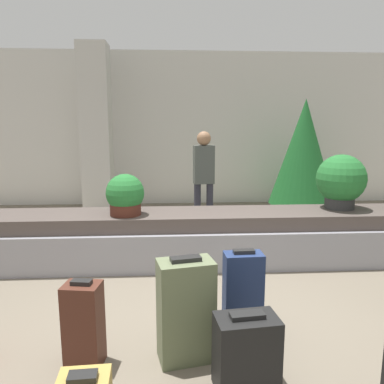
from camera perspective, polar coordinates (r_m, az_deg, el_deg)
ground_plane at (r=3.32m, az=1.86°, el=-20.38°), size 18.00×18.00×0.00m
back_wall at (r=8.08m, az=-1.60°, el=9.54°), size 18.00×0.06×3.20m
carousel at (r=4.69m, az=0.00°, el=-7.01°), size 7.99×0.87×0.63m
pillar at (r=7.56m, az=-14.37°, el=9.19°), size 0.55×0.55×3.20m
suitcase_1 at (r=2.89m, az=-16.18°, el=-18.82°), size 0.28×0.23×0.64m
suitcase_3 at (r=2.81m, az=-0.94°, el=-17.57°), size 0.43×0.32×0.78m
suitcase_4 at (r=3.13m, az=7.75°, el=-15.21°), size 0.31×0.19×0.72m
suitcase_7 at (r=2.62m, az=8.26°, el=-23.12°), size 0.42×0.29×0.53m
potted_plant_1 at (r=4.49m, az=-10.15°, el=-0.55°), size 0.45×0.45×0.49m
potted_plant_2 at (r=5.11m, az=21.74°, el=1.56°), size 0.62×0.62×0.69m
traveler_0 at (r=5.98m, az=1.80°, el=3.00°), size 0.34×0.22×1.59m
decorated_tree at (r=7.49m, az=16.65°, el=5.84°), size 1.26×1.26×2.18m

